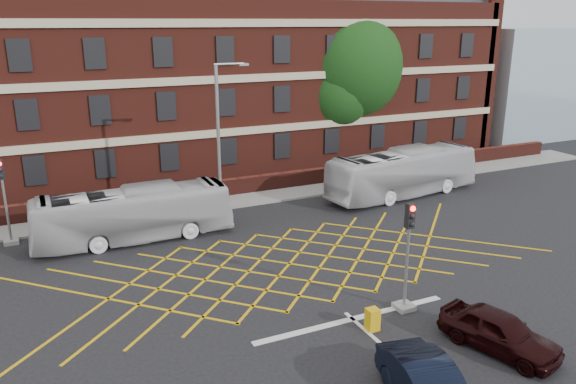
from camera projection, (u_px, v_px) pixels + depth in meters
name	position (u px, v px, depth m)	size (l,w,h in m)	color
ground	(310.00, 281.00, 23.88)	(120.00, 120.00, 0.00)	black
victorian_building	(175.00, 61.00, 40.74)	(51.00, 12.17, 20.40)	#531D15
boundary_wall	(214.00, 190.00, 34.98)	(56.00, 0.50, 1.10)	#451812
far_pavement	(220.00, 201.00, 34.25)	(60.00, 3.00, 0.12)	slate
glass_block	(523.00, 81.00, 54.41)	(14.00, 10.00, 10.00)	#99B2BF
box_junction_hatching	(289.00, 264.00, 25.61)	(11.50, 0.12, 0.02)	#CC990C
stop_line	(353.00, 319.00, 20.85)	(8.00, 0.30, 0.02)	silver
bus_left	(133.00, 214.00, 28.01)	(2.29, 9.79, 2.73)	#B9B9BD
bus_right	(403.00, 173.00, 35.21)	(2.49, 10.66, 2.97)	silver
car_maroon	(499.00, 331.00, 18.72)	(1.63, 4.05, 1.38)	black
deciduous_tree	(346.00, 74.00, 42.97)	(8.55, 8.55, 11.60)	black
traffic_light_near	(407.00, 267.00, 21.08)	(0.70, 0.70, 4.27)	slate
traffic_light_far	(7.00, 210.00, 27.43)	(0.70, 0.70, 4.27)	slate
street_lamp	(221.00, 172.00, 29.90)	(2.25, 1.00, 8.59)	slate
utility_cabinet	(372.00, 319.00, 20.03)	(0.43, 0.41, 0.82)	gold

